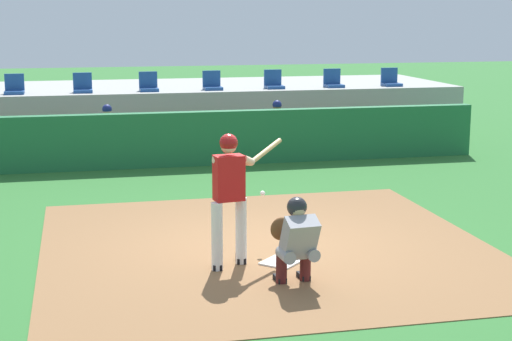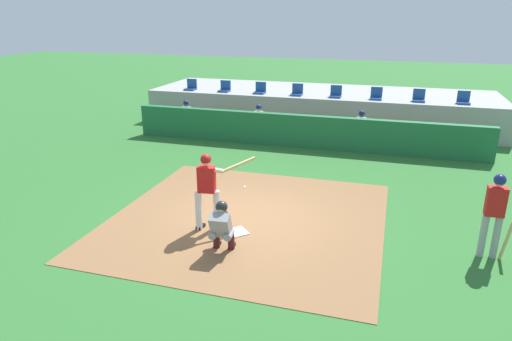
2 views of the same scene
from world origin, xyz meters
name	(u,v)px [view 2 (image 2 of 2)]	position (x,y,z in m)	size (l,w,h in m)	color
ground_plane	(248,219)	(0.00, 0.00, 0.00)	(80.00, 80.00, 0.00)	#2D6B2D
dirt_infield	(248,218)	(0.00, 0.00, 0.01)	(6.40, 6.40, 0.01)	olive
home_plate	(237,232)	(0.00, -0.80, 0.02)	(0.44, 0.44, 0.02)	white
batter_at_plate	(208,187)	(-0.68, -0.77, 1.04)	(1.17, 0.98, 1.80)	silver
catcher_crouched	(222,224)	(-0.03, -1.65, 0.61)	(0.51, 2.01, 1.13)	gray
on_deck_batter	(495,211)	(5.23, -0.31, 1.02)	(0.58, 0.23, 1.79)	#99999E
dugout_wall	(302,131)	(0.00, 6.50, 0.60)	(13.00, 0.30, 1.20)	#1E6638
dugout_bench	(306,134)	(0.00, 7.50, 0.23)	(11.80, 0.44, 0.45)	olive
dugout_player_0	(185,116)	(-5.06, 7.34, 0.67)	(0.49, 0.70, 1.30)	#939399
dugout_player_1	(258,121)	(-1.94, 7.34, 0.67)	(0.49, 0.70, 1.30)	#939399
dugout_player_2	(360,128)	(2.04, 7.34, 0.67)	(0.49, 0.70, 1.30)	#939399
stands_platform	(321,106)	(0.00, 10.90, 0.70)	(15.00, 4.40, 1.40)	#9E9E99
stadium_seat_0	(191,87)	(-5.69, 9.38, 1.53)	(0.46, 0.46, 0.48)	#1E478C
stadium_seat_1	(225,89)	(-4.06, 9.38, 1.53)	(0.46, 0.46, 0.48)	#1E478C
stadium_seat_2	(260,90)	(-2.44, 9.38, 1.53)	(0.46, 0.46, 0.48)	#1E478C
stadium_seat_3	(297,92)	(-0.81, 9.38, 1.53)	(0.46, 0.46, 0.48)	#1E478C
stadium_seat_4	(336,94)	(0.81, 9.38, 1.53)	(0.46, 0.46, 0.48)	#1E478C
stadium_seat_5	(376,96)	(2.44, 9.38, 1.53)	(0.46, 0.46, 0.48)	#1E478C
stadium_seat_6	(419,98)	(4.06, 9.38, 1.53)	(0.46, 0.46, 0.48)	#1E478C
stadium_seat_7	(463,100)	(5.69, 9.38, 1.53)	(0.46, 0.46, 0.48)	#1E478C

